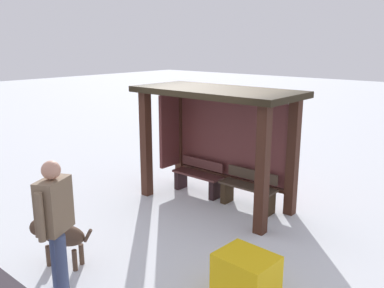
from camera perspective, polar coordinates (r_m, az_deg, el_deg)
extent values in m
plane|color=silver|center=(8.24, 3.12, -8.31)|extent=(60.00, 60.00, 0.00)
cube|color=#3B1F15|center=(8.42, -6.47, -0.08)|extent=(0.18, 0.18, 2.18)
cube|color=#3B1F15|center=(6.73, 9.84, -3.79)|extent=(0.18, 0.18, 2.18)
cube|color=#3B1F15|center=(9.15, -1.63, 1.14)|extent=(0.18, 0.18, 2.18)
cube|color=#3B1F15|center=(7.63, 13.94, -1.89)|extent=(0.18, 0.18, 2.18)
cube|color=black|center=(7.68, 3.34, 7.36)|extent=(3.20, 1.50, 0.11)
cube|color=#5A2A29|center=(8.27, 5.47, 0.95)|extent=(2.58, 0.08, 1.59)
cube|color=#3B1F15|center=(8.48, 5.26, -4.70)|extent=(2.58, 0.06, 0.08)
cube|color=#5A2A29|center=(8.86, -3.13, 1.88)|extent=(0.08, 0.58, 1.59)
cube|color=#522B29|center=(8.63, 0.77, -4.27)|extent=(1.16, 0.35, 0.04)
cube|color=#522B29|center=(8.69, 1.44, -2.76)|extent=(1.10, 0.04, 0.20)
cube|color=black|center=(8.42, 3.28, -6.35)|extent=(0.12, 0.30, 0.40)
cube|color=black|center=(9.00, -1.57, -4.99)|extent=(0.12, 0.30, 0.40)
cube|color=#45372B|center=(7.92, 7.80, -5.91)|extent=(1.16, 0.35, 0.04)
cube|color=#45372B|center=(7.98, 8.44, -4.28)|extent=(1.10, 0.04, 0.20)
cube|color=#312316|center=(7.78, 10.72, -8.25)|extent=(0.12, 0.29, 0.43)
cube|color=#312316|center=(8.25, 4.95, -6.72)|extent=(0.12, 0.29, 0.43)
cube|color=#836B53|center=(5.31, -18.77, -8.15)|extent=(0.44, 0.53, 0.67)
sphere|color=tan|center=(5.16, -19.17, -3.48)|extent=(0.23, 0.23, 0.23)
cylinder|color=#44527A|center=(5.76, -18.52, -14.71)|extent=(0.19, 0.19, 0.85)
cylinder|color=#44527A|center=(5.50, -17.76, -16.07)|extent=(0.19, 0.19, 0.85)
cylinder|color=#836B53|center=(5.54, -17.14, -7.46)|extent=(0.12, 0.12, 0.61)
cylinder|color=#836B53|center=(5.11, -20.50, -9.58)|extent=(0.12, 0.12, 0.61)
ellipsoid|color=#4F392B|center=(6.19, -17.59, -12.06)|extent=(0.73, 0.53, 0.32)
sphere|color=#4F392B|center=(6.39, -20.77, -10.84)|extent=(0.24, 0.24, 0.24)
cylinder|color=#4F392B|center=(5.97, -14.39, -12.33)|extent=(0.15, 0.10, 0.21)
cylinder|color=#4F392B|center=(6.51, -18.55, -13.91)|extent=(0.07, 0.07, 0.31)
cylinder|color=#4F392B|center=(6.38, -19.47, -14.55)|extent=(0.07, 0.07, 0.31)
cylinder|color=#4F392B|center=(6.29, -15.23, -14.69)|extent=(0.07, 0.07, 0.31)
cylinder|color=#4F392B|center=(6.16, -16.11, -15.38)|extent=(0.07, 0.07, 0.31)
cube|color=yellow|center=(5.30, 7.56, -18.14)|extent=(0.73, 0.59, 0.62)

